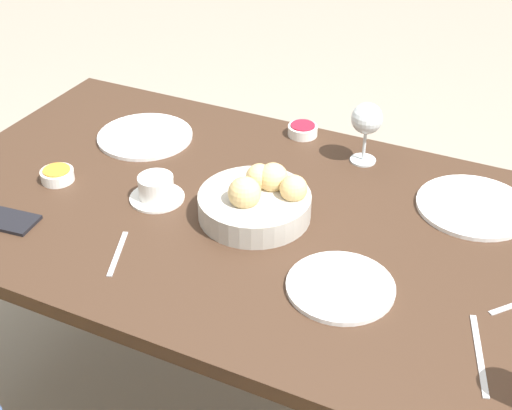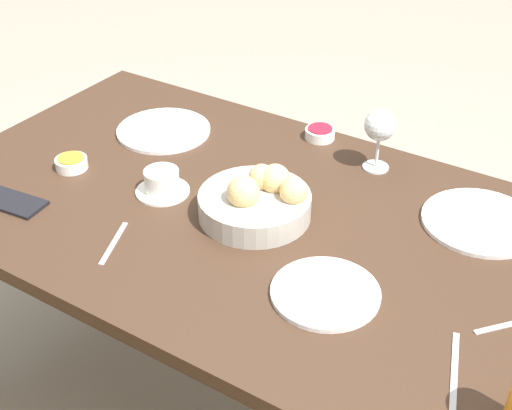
% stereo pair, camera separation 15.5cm
% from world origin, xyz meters
% --- Properties ---
extents(dining_table, '(1.55, 0.87, 0.70)m').
position_xyz_m(dining_table, '(0.00, 0.00, 0.62)').
color(dining_table, '#3D281C').
rests_on(dining_table, ground_plane).
extents(bread_basket, '(0.25, 0.25, 0.11)m').
position_xyz_m(bread_basket, '(-0.01, 0.00, 0.74)').
color(bread_basket, '#B2ADA3').
rests_on(bread_basket, dining_table).
extents(plate_near_left, '(0.25, 0.25, 0.01)m').
position_xyz_m(plate_near_left, '(-0.43, -0.23, 0.71)').
color(plate_near_left, white).
rests_on(plate_near_left, dining_table).
extents(plate_near_right, '(0.25, 0.25, 0.01)m').
position_xyz_m(plate_near_right, '(0.41, -0.19, 0.71)').
color(plate_near_right, white).
rests_on(plate_near_right, dining_table).
extents(plate_far_center, '(0.21, 0.21, 0.01)m').
position_xyz_m(plate_far_center, '(-0.25, 0.16, 0.71)').
color(plate_far_center, white).
rests_on(plate_far_center, dining_table).
extents(wine_glass, '(0.08, 0.08, 0.16)m').
position_xyz_m(wine_glass, '(-0.14, -0.32, 0.82)').
color(wine_glass, silver).
rests_on(wine_glass, dining_table).
extents(coffee_cup, '(0.12, 0.12, 0.06)m').
position_xyz_m(coffee_cup, '(0.23, 0.04, 0.73)').
color(coffee_cup, white).
rests_on(coffee_cup, dining_table).
extents(jam_bowl_berry, '(0.08, 0.08, 0.03)m').
position_xyz_m(jam_bowl_berry, '(0.05, -0.38, 0.72)').
color(jam_bowl_berry, white).
rests_on(jam_bowl_berry, dining_table).
extents(jam_bowl_honey, '(0.08, 0.08, 0.03)m').
position_xyz_m(jam_bowl_honey, '(0.48, 0.08, 0.72)').
color(jam_bowl_honey, white).
rests_on(jam_bowl_honey, dining_table).
extents(fork_silver, '(0.07, 0.19, 0.00)m').
position_xyz_m(fork_silver, '(-0.53, 0.22, 0.70)').
color(fork_silver, '#B7B7BC').
rests_on(fork_silver, dining_table).
extents(spoon_coffee, '(0.06, 0.14, 0.00)m').
position_xyz_m(spoon_coffee, '(0.19, 0.25, 0.70)').
color(spoon_coffee, '#B7B7BC').
rests_on(spoon_coffee, dining_table).
extents(cell_phone, '(0.16, 0.09, 0.01)m').
position_xyz_m(cell_phone, '(0.49, 0.26, 0.71)').
color(cell_phone, black).
rests_on(cell_phone, dining_table).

